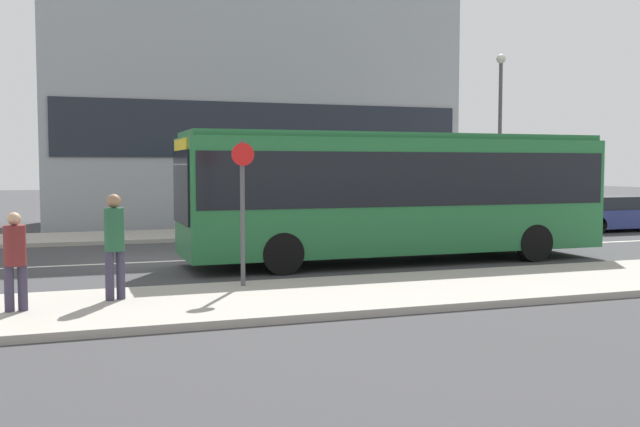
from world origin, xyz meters
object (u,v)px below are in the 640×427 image
object	(u,v)px
pedestrian_down_pavement	(114,239)
parked_car_0	(494,217)
city_bus	(396,189)
street_lamp	(500,121)
bus_stop_sign	(243,202)
pedestrian_near_stop	(15,256)
parked_car_1	(611,214)

from	to	relation	value
pedestrian_down_pavement	parked_car_0	bearing A→B (deg)	15.13
city_bus	parked_car_0	distance (m)	8.60
street_lamp	bus_stop_sign	bearing A→B (deg)	-140.70
city_bus	pedestrian_near_stop	bearing A→B (deg)	-156.33
parked_car_0	pedestrian_down_pavement	world-z (taller)	pedestrian_down_pavement
parked_car_1	pedestrian_down_pavement	world-z (taller)	pedestrian_down_pavement
bus_stop_sign	street_lamp	xyz separation A→B (m)	(12.43, 10.18, 2.40)
bus_stop_sign	pedestrian_near_stop	bearing A→B (deg)	-163.42
city_bus	street_lamp	distance (m)	10.74
pedestrian_near_stop	street_lamp	distance (m)	20.21
pedestrian_down_pavement	bus_stop_sign	world-z (taller)	bus_stop_sign
parked_car_1	street_lamp	world-z (taller)	street_lamp
parked_car_0	parked_car_1	size ratio (longest dim) A/B	1.09
parked_car_0	street_lamp	world-z (taller)	street_lamp
parked_car_1	pedestrian_near_stop	world-z (taller)	pedestrian_near_stop
parked_car_0	pedestrian_near_stop	distance (m)	18.05
pedestrian_near_stop	pedestrian_down_pavement	distance (m)	1.64
city_bus	street_lamp	bearing A→B (deg)	40.05
street_lamp	parked_car_1	bearing A→B (deg)	-27.05
parked_car_0	pedestrian_down_pavement	distance (m)	16.48
city_bus	street_lamp	xyz separation A→B (m)	(7.73, 7.10, 2.29)
parked_car_0	pedestrian_down_pavement	bearing A→B (deg)	-145.77
parked_car_0	bus_stop_sign	distance (m)	14.15
parked_car_0	pedestrian_near_stop	size ratio (longest dim) A/B	2.78
city_bus	pedestrian_down_pavement	xyz separation A→B (m)	(-7.13, -3.77, -0.69)
bus_stop_sign	street_lamp	bearing A→B (deg)	39.30
city_bus	pedestrian_down_pavement	distance (m)	8.09
city_bus	pedestrian_down_pavement	bearing A→B (deg)	-154.64
city_bus	bus_stop_sign	size ratio (longest dim) A/B	3.87
city_bus	pedestrian_down_pavement	size ratio (longest dim) A/B	5.92
parked_car_0	city_bus	bearing A→B (deg)	-139.74
bus_stop_sign	street_lamp	world-z (taller)	street_lamp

